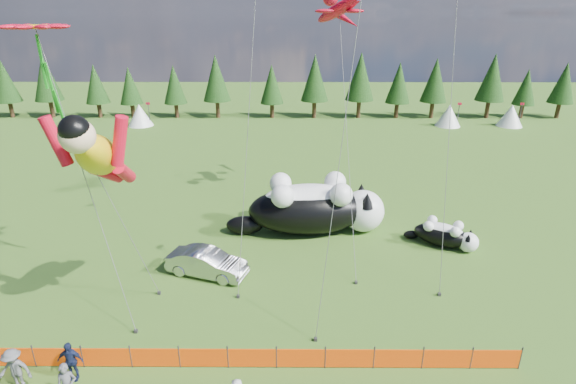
# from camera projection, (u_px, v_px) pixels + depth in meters

# --- Properties ---
(ground) EXTENTS (160.00, 160.00, 0.00)m
(ground) POSITION_uv_depth(u_px,v_px,m) (258.00, 321.00, 21.41)
(ground) COLOR #16370A
(ground) RESTS_ON ground
(safety_fence) EXTENTS (22.06, 0.06, 1.10)m
(safety_fence) POSITION_uv_depth(u_px,v_px,m) (252.00, 358.00, 18.44)
(safety_fence) COLOR #262626
(safety_fence) RESTS_ON ground
(tree_line) EXTENTS (90.00, 4.00, 8.00)m
(tree_line) POSITION_uv_depth(u_px,v_px,m) (279.00, 89.00, 61.72)
(tree_line) COLOR black
(tree_line) RESTS_ON ground
(festival_tents) EXTENTS (50.00, 3.20, 2.80)m
(festival_tents) POSITION_uv_depth(u_px,v_px,m) (364.00, 115.00, 57.98)
(festival_tents) COLOR white
(festival_tents) RESTS_ON ground
(cat_large) EXTENTS (10.56, 4.27, 3.81)m
(cat_large) POSITION_uv_depth(u_px,v_px,m) (315.00, 207.00, 29.60)
(cat_large) COLOR black
(cat_large) RESTS_ON ground
(cat_small) EXTENTS (4.22, 3.11, 1.67)m
(cat_small) POSITION_uv_depth(u_px,v_px,m) (445.00, 234.00, 28.09)
(cat_small) COLOR black
(cat_small) RESTS_ON ground
(car) EXTENTS (4.81, 2.91, 1.50)m
(car) POSITION_uv_depth(u_px,v_px,m) (207.00, 263.00, 24.98)
(car) COLOR #B1B1B6
(car) RESTS_ON ground
(spectator_c) EXTENTS (1.04, 0.55, 1.76)m
(spectator_c) POSITION_uv_depth(u_px,v_px,m) (70.00, 361.00, 17.74)
(spectator_c) COLOR #161E3E
(spectator_c) RESTS_ON ground
(spectator_d) EXTENTS (1.23, 0.65, 1.89)m
(spectator_d) POSITION_uv_depth(u_px,v_px,m) (15.00, 370.00, 17.20)
(spectator_d) COLOR #4F5054
(spectator_d) RESTS_ON ground
(superhero_kite) EXTENTS (5.79, 6.10, 10.86)m
(superhero_kite) POSITION_uv_depth(u_px,v_px,m) (98.00, 155.00, 18.02)
(superhero_kite) COLOR gold
(superhero_kite) RESTS_ON ground
(gecko_kite) EXTENTS (6.05, 13.72, 17.15)m
(gecko_kite) POSITION_uv_depth(u_px,v_px,m) (339.00, 9.00, 28.73)
(gecko_kite) COLOR red
(gecko_kite) RESTS_ON ground
(flower_kite) EXTENTS (5.58, 5.19, 13.89)m
(flower_kite) POSITION_uv_depth(u_px,v_px,m) (36.00, 31.00, 18.87)
(flower_kite) COLOR red
(flower_kite) RESTS_ON ground
(diamond_kite_c) EXTENTS (1.75, 1.94, 15.18)m
(diamond_kite_c) POSITION_uv_depth(u_px,v_px,m) (360.00, 12.00, 16.24)
(diamond_kite_c) COLOR blue
(diamond_kite_c) RESTS_ON ground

